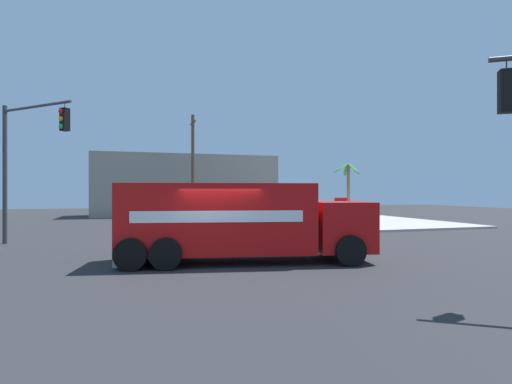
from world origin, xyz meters
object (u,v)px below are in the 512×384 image
Objects in this scene: vending_machine_red at (307,208)px; traffic_light_primary at (23,152)px; utility_pole at (193,165)px; vending_machine_blue at (342,211)px; delivery_truck at (239,220)px; palm_tree_far at (348,182)px.

traffic_light_primary is at bearing -151.96° from vending_machine_red.
utility_pole is at bearing 144.65° from vending_machine_red.
vending_machine_red and vending_machine_blue have the same top height.
delivery_truck is at bearing -40.35° from traffic_light_primary.
vending_machine_blue is 14.39m from utility_pole.
utility_pole reaches higher than delivery_truck.
palm_tree_far reaches higher than vending_machine_red.
utility_pole is at bearing 85.59° from delivery_truck.
palm_tree_far reaches higher than vending_machine_blue.
palm_tree_far is (3.28, -0.81, 2.12)m from vending_machine_red.
delivery_truck is at bearing -121.33° from vending_machine_red.
vending_machine_blue is (0.51, -4.74, 0.00)m from vending_machine_red.
vending_machine_red is at bearing 166.15° from palm_tree_far.
delivery_truck is at bearing -131.82° from vending_machine_blue.
traffic_light_primary reaches higher than vending_machine_red.
vending_machine_red is at bearing 96.19° from vending_machine_blue.
traffic_light_primary is 20.92m from vending_machine_red.
vending_machine_red is 0.40× the size of palm_tree_far.
palm_tree_far is 0.50× the size of utility_pole.
vending_machine_blue is 0.20× the size of utility_pole.
traffic_light_primary is (-8.13, 6.91, 2.78)m from delivery_truck.
utility_pole is (1.74, 22.58, 3.35)m from delivery_truck.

